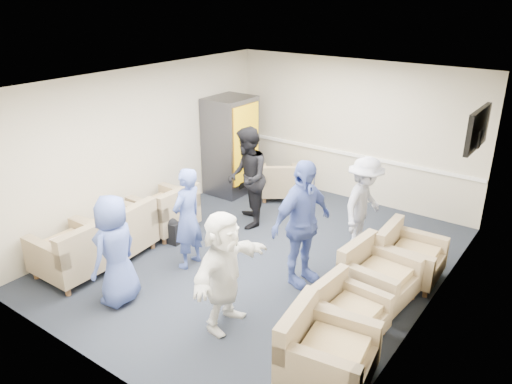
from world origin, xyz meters
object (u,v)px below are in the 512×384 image
Objects in this scene: armchair_left_mid at (119,232)px; armchair_corner at (280,183)px; person_front_left at (115,250)px; person_front_right at (224,271)px; vending_machine at (231,146)px; armchair_left_far at (167,212)px; armchair_right_midnear at (346,314)px; armchair_right_near at (323,354)px; armchair_left_near at (74,254)px; person_back_left at (247,178)px; person_mid_right at (302,224)px; armchair_right_midfar at (375,277)px; armchair_right_far at (407,257)px; person_back_right at (364,205)px; person_mid_left at (187,218)px.

armchair_left_mid is 3.45m from armchair_corner.
armchair_corner is 4.24m from person_front_left.
vending_machine is at bearing 32.56° from person_front_right.
armchair_left_far reaches higher than armchair_right_midnear.
armchair_right_near is (3.90, -0.58, -0.01)m from armchair_left_mid.
person_front_left is at bearing 43.54° from armchair_left_mid.
armchair_left_near is 0.61× the size of person_front_left.
person_back_left is 2.84m from person_front_right.
person_mid_right is 1.41m from person_front_right.
armchair_right_midfar is at bearing 34.09° from person_back_left.
person_mid_right reaches higher than armchair_right_far.
armchair_right_midnear is 1.68m from armchair_right_far.
person_mid_right is (-0.29, -1.39, 0.14)m from person_back_right.
armchair_corner is at bearing 161.12° from armchair_left_mid.
person_mid_right is (2.68, 1.78, 0.54)m from armchair_left_near.
person_mid_right is at bearing 127.84° from armchair_right_far.
armchair_left_mid is 1.12× the size of armchair_right_midfar.
person_back_right is (2.98, 2.35, 0.40)m from armchair_left_mid.
armchair_right_midfar is at bearing 167.31° from armchair_right_far.
person_mid_left is at bearing 61.62° from armchair_left_far.
vending_machine is 1.06× the size of person_mid_right.
armchair_right_far is 0.56× the size of person_front_right.
armchair_left_far reaches higher than armchair_right_midfar.
armchair_left_near reaches higher than armchair_corner.
person_front_left is 3.76m from person_back_right.
armchair_left_near reaches higher than armchair_right_midfar.
armchair_right_midfar is 0.50× the size of person_mid_right.
armchair_right_near is 2.52m from armchair_right_far.
armchair_right_near reaches higher than armchair_corner.
person_back_right is at bearing -12.78° from vending_machine.
vending_machine is 4.11m from person_front_left.
person_mid_left reaches higher than person_front_left.
armchair_right_midnear is at bearing 105.68° from armchair_left_near.
armchair_left_near is at bearing 137.10° from person_mid_right.
armchair_right_midnear is 1.40m from person_mid_right.
vending_machine is 1.10× the size of person_back_left.
person_back_right is at bearing 23.73° from armchair_right_midnear.
vending_machine is 1.28× the size of person_front_left.
vending_machine is 3.61m from person_mid_right.
armchair_right_midnear is at bearing -160.32° from person_back_right.
armchair_corner is 1.48m from person_back_left.
person_back_left reaches higher than armchair_right_far.
armchair_right_midfar is 0.59× the size of person_mid_left.
armchair_right_far is at bearing -7.82° from armchair_right_near.
armchair_right_far is 3.41m from armchair_corner.
person_front_right is (1.47, -2.43, -0.12)m from person_back_left.
armchair_corner is (0.77, 3.36, -0.06)m from armchair_left_mid.
armchair_left_near is at bearing 122.84° from armchair_right_midfar.
armchair_right_midnear is at bearing 18.99° from person_back_left.
person_mid_left reaches higher than armchair_corner.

